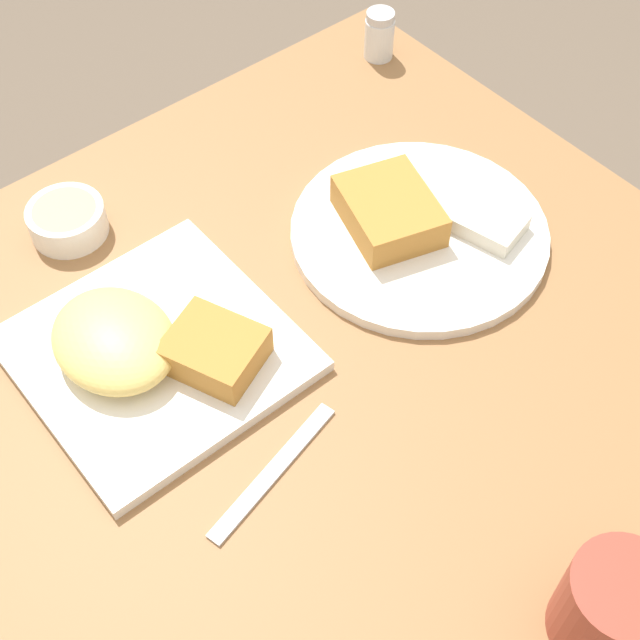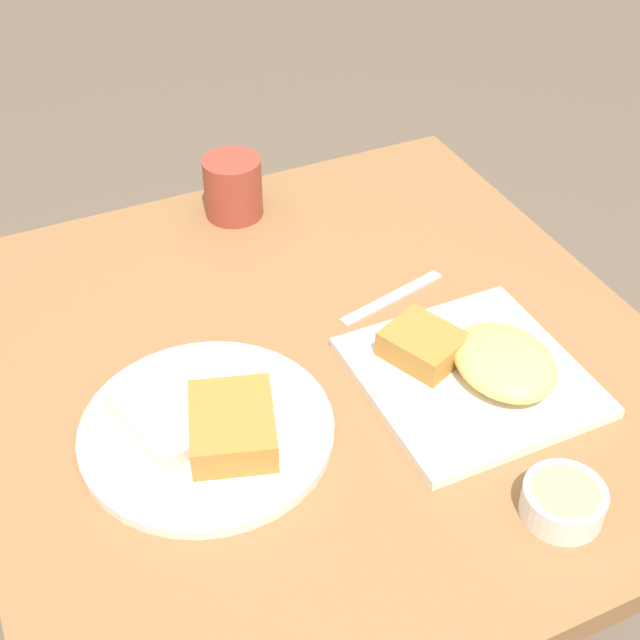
{
  "view_description": "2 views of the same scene",
  "coord_description": "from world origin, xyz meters",
  "px_view_note": "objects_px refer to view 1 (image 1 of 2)",
  "views": [
    {
      "loc": [
        0.4,
        -0.36,
        1.51
      ],
      "look_at": [
        -0.02,
        -0.01,
        0.8
      ],
      "focal_mm": 50.0,
      "sensor_mm": 36.0,
      "label": 1
    },
    {
      "loc": [
        -0.76,
        0.35,
        1.52
      ],
      "look_at": [
        0.03,
        -0.02,
        0.79
      ],
      "focal_mm": 50.0,
      "sensor_mm": 36.0,
      "label": 2
    }
  ],
  "objects_px": {
    "plate_square_near": "(148,347)",
    "plate_oval_far": "(416,226)",
    "sauce_ramekin": "(67,220)",
    "salt_shaker": "(379,38)",
    "coffee_mug": "(613,608)",
    "butter_knife": "(273,471)"
  },
  "relations": [
    {
      "from": "plate_square_near",
      "to": "plate_oval_far",
      "type": "distance_m",
      "value": 0.33
    },
    {
      "from": "salt_shaker",
      "to": "butter_knife",
      "type": "xyz_separation_m",
      "value": [
        0.42,
        -0.51,
        -0.03
      ]
    },
    {
      "from": "plate_square_near",
      "to": "salt_shaker",
      "type": "xyz_separation_m",
      "value": [
        -0.23,
        0.52,
        0.01
      ]
    },
    {
      "from": "butter_knife",
      "to": "coffee_mug",
      "type": "bearing_deg",
      "value": -80.99
    },
    {
      "from": "sauce_ramekin",
      "to": "coffee_mug",
      "type": "xyz_separation_m",
      "value": [
        0.69,
        0.11,
        0.03
      ]
    },
    {
      "from": "sauce_ramekin",
      "to": "salt_shaker",
      "type": "bearing_deg",
      "value": 92.37
    },
    {
      "from": "salt_shaker",
      "to": "coffee_mug",
      "type": "distance_m",
      "value": 0.8
    },
    {
      "from": "coffee_mug",
      "to": "plate_oval_far",
      "type": "bearing_deg",
      "value": 155.84
    },
    {
      "from": "plate_square_near",
      "to": "coffee_mug",
      "type": "bearing_deg",
      "value": 16.3
    },
    {
      "from": "plate_square_near",
      "to": "salt_shaker",
      "type": "distance_m",
      "value": 0.57
    },
    {
      "from": "butter_knife",
      "to": "plate_oval_far",
      "type": "bearing_deg",
      "value": 10.03
    },
    {
      "from": "salt_shaker",
      "to": "butter_knife",
      "type": "distance_m",
      "value": 0.66
    },
    {
      "from": "sauce_ramekin",
      "to": "butter_knife",
      "type": "xyz_separation_m",
      "value": [
        0.39,
        -0.01,
        -0.02
      ]
    },
    {
      "from": "plate_oval_far",
      "to": "butter_knife",
      "type": "xyz_separation_m",
      "value": [
        0.14,
        -0.31,
        -0.01
      ]
    },
    {
      "from": "sauce_ramekin",
      "to": "coffee_mug",
      "type": "height_order",
      "value": "coffee_mug"
    },
    {
      "from": "plate_oval_far",
      "to": "coffee_mug",
      "type": "relative_size",
      "value": 3.12
    },
    {
      "from": "plate_square_near",
      "to": "plate_oval_far",
      "type": "relative_size",
      "value": 0.88
    },
    {
      "from": "plate_square_near",
      "to": "sauce_ramekin",
      "type": "bearing_deg",
      "value": 172.52
    },
    {
      "from": "plate_square_near",
      "to": "salt_shaker",
      "type": "bearing_deg",
      "value": 113.89
    },
    {
      "from": "plate_oval_far",
      "to": "salt_shaker",
      "type": "bearing_deg",
      "value": 145.24
    },
    {
      "from": "plate_square_near",
      "to": "butter_knife",
      "type": "height_order",
      "value": "plate_square_near"
    },
    {
      "from": "salt_shaker",
      "to": "butter_knife",
      "type": "relative_size",
      "value": 0.39
    }
  ]
}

